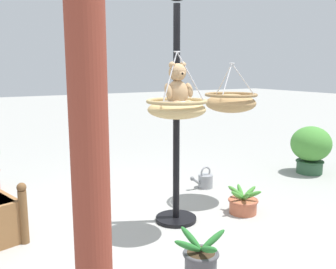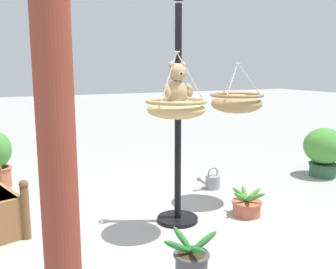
{
  "view_description": "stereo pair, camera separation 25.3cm",
  "coord_description": "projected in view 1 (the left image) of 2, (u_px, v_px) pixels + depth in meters",
  "views": [
    {
      "loc": [
        1.78,
        3.16,
        1.63
      ],
      "look_at": [
        -0.03,
        0.06,
        0.99
      ],
      "focal_mm": 40.02,
      "sensor_mm": 36.0,
      "label": 1
    },
    {
      "loc": [
        1.56,
        3.28,
        1.63
      ],
      "look_at": [
        -0.03,
        0.06,
        0.99
      ],
      "focal_mm": 40.02,
      "sensor_mm": 36.0,
      "label": 2
    }
  ],
  "objects": [
    {
      "name": "ground_plane",
      "position": [
        163.0,
        228.0,
        3.86
      ],
      "size": [
        40.0,
        40.0,
        0.0
      ],
      "primitive_type": "plane",
      "color": "#9E9E99"
    },
    {
      "name": "teddy_bear",
      "position": [
        178.0,
        88.0,
        3.5
      ],
      "size": [
        0.3,
        0.26,
        0.43
      ],
      "color": "tan"
    },
    {
      "name": "potted_plant_bushy_green",
      "position": [
        243.0,
        203.0,
        4.25
      ],
      "size": [
        0.4,
        0.39,
        0.31
      ],
      "color": "#BC6042",
      "rests_on": "ground"
    },
    {
      "name": "display_pole_central",
      "position": [
        176.0,
        157.0,
        3.93
      ],
      "size": [
        0.44,
        0.44,
        2.31
      ],
      "color": "black",
      "rests_on": "ground"
    },
    {
      "name": "greenhouse_pillar_left",
      "position": [
        90.0,
        155.0,
        1.56
      ],
      "size": [
        0.31,
        0.31,
        2.63
      ],
      "color": "brown",
      "rests_on": "ground"
    },
    {
      "name": "potted_plant_small_succulent",
      "position": [
        311.0,
        147.0,
        5.83
      ],
      "size": [
        0.62,
        0.62,
        0.74
      ],
      "color": "#2D5638",
      "rests_on": "ground"
    },
    {
      "name": "hanging_basket_left_high",
      "position": [
        231.0,
        102.0,
        4.44
      ],
      "size": [
        0.62,
        0.62,
        0.58
      ],
      "color": "#A37F51"
    },
    {
      "name": "potted_plant_tall_leafy",
      "position": [
        201.0,
        264.0,
        2.81
      ],
      "size": [
        0.46,
        0.47,
        0.42
      ],
      "color": "#4C4C51",
      "rests_on": "ground"
    },
    {
      "name": "watering_can",
      "position": [
        205.0,
        180.0,
        5.15
      ],
      "size": [
        0.35,
        0.2,
        0.3
      ],
      "color": "gray",
      "rests_on": "ground"
    },
    {
      "name": "hanging_basket_with_teddy",
      "position": [
        177.0,
        108.0,
        3.55
      ],
      "size": [
        0.58,
        0.58,
        0.63
      ],
      "color": "tan"
    }
  ]
}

